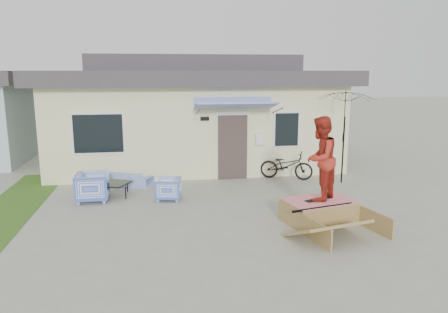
{
  "coord_description": "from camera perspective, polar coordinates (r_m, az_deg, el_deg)",
  "views": [
    {
      "loc": [
        -1.38,
        -8.92,
        3.49
      ],
      "look_at": [
        0.3,
        1.8,
        1.3
      ],
      "focal_mm": 34.06,
      "sensor_mm": 36.0,
      "label": 1
    }
  ],
  "objects": [
    {
      "name": "skateboard",
      "position": [
        10.25,
        12.52,
        -5.59
      ],
      "size": [
        0.75,
        0.45,
        0.05
      ],
      "primitive_type": "cube",
      "rotation": [
        0.0,
        0.0,
        0.39
      ],
      "color": "black",
      "rests_on": "skate_ramp"
    },
    {
      "name": "armchair_left",
      "position": [
        12.1,
        -17.22,
        -3.73
      ],
      "size": [
        0.82,
        0.87,
        0.87
      ],
      "primitive_type": "imported",
      "rotation": [
        0.0,
        0.0,
        1.6
      ],
      "color": "blue",
      "rests_on": "ground"
    },
    {
      "name": "ground",
      "position": [
        9.67,
        -0.11,
        -9.73
      ],
      "size": [
        90.0,
        90.0,
        0.0
      ],
      "primitive_type": "plane",
      "color": "gray",
      "rests_on": "ground"
    },
    {
      "name": "loveseat",
      "position": [
        13.46,
        -12.78,
        -2.62
      ],
      "size": [
        1.54,
        1.02,
        0.58
      ],
      "primitive_type": "imported",
      "rotation": [
        0.0,
        0.0,
        2.71
      ],
      "color": "blue",
      "rests_on": "ground"
    },
    {
      "name": "armchair_right",
      "position": [
        11.81,
        -7.51,
        -4.17
      ],
      "size": [
        0.72,
        0.75,
        0.67
      ],
      "primitive_type": "imported",
      "rotation": [
        0.0,
        0.0,
        -1.75
      ],
      "color": "blue",
      "rests_on": "ground"
    },
    {
      "name": "skater",
      "position": [
        10.0,
        12.77,
        -0.11
      ],
      "size": [
        1.19,
        1.2,
        1.95
      ],
      "primitive_type": "imported",
      "rotation": [
        0.0,
        0.0,
        3.94
      ],
      "color": "#A72A1D",
      "rests_on": "skateboard"
    },
    {
      "name": "grass_strip",
      "position": [
        12.08,
        -27.09,
        -6.65
      ],
      "size": [
        1.4,
        8.0,
        0.01
      ],
      "primitive_type": "cube",
      "color": "#2F581B",
      "rests_on": "ground"
    },
    {
      "name": "house",
      "position": [
        17.04,
        -4.25,
        6.17
      ],
      "size": [
        10.8,
        8.49,
        4.1
      ],
      "color": "beige",
      "rests_on": "ground"
    },
    {
      "name": "skate_ramp",
      "position": [
        10.29,
        12.62,
        -7.17
      ],
      "size": [
        1.99,
        2.38,
        0.52
      ],
      "primitive_type": null,
      "rotation": [
        0.0,
        0.0,
        0.24
      ],
      "color": "olive",
      "rests_on": "ground"
    },
    {
      "name": "patio_umbrella",
      "position": [
        13.73,
        15.84,
        3.7
      ],
      "size": [
        2.02,
        1.9,
        2.2
      ],
      "color": "black",
      "rests_on": "ground"
    },
    {
      "name": "bicycle",
      "position": [
        14.03,
        8.38,
        -0.8
      ],
      "size": [
        1.82,
        1.27,
        1.1
      ],
      "primitive_type": "imported",
      "rotation": [
        0.0,
        0.0,
        1.14
      ],
      "color": "black",
      "rests_on": "ground"
    },
    {
      "name": "coffee_table",
      "position": [
        12.46,
        -14.59,
        -4.29
      ],
      "size": [
        1.05,
        1.05,
        0.39
      ],
      "primitive_type": "cube",
      "rotation": [
        0.0,
        0.0,
        -0.42
      ],
      "color": "black",
      "rests_on": "ground"
    }
  ]
}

